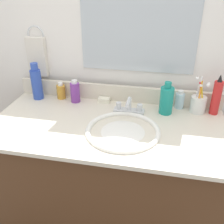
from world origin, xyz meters
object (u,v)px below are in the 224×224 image
at_px(hand_towel, 37,57).
at_px(faucet, 129,107).
at_px(cup_white_ceramic, 198,104).
at_px(soap_bar, 104,100).
at_px(bottle_spray_red, 216,97).
at_px(bottle_mouthwash_teal, 166,100).
at_px(bottle_cream_purple, 75,92).
at_px(bottle_gel_clear, 180,100).
at_px(bottle_oil_amber, 61,91).
at_px(bottle_shampoo_blue, 37,83).

bearing_deg(hand_towel, faucet, -15.27).
xyz_separation_m(cup_white_ceramic, soap_bar, (-0.50, 0.02, -0.04)).
bearing_deg(bottle_spray_red, cup_white_ceramic, 179.63).
xyz_separation_m(bottle_mouthwash_teal, bottle_cream_purple, (-0.50, 0.04, -0.02)).
xyz_separation_m(bottle_gel_clear, cup_white_ceramic, (0.09, -0.03, 0.00)).
xyz_separation_m(bottle_oil_amber, bottle_shampoo_blue, (-0.13, -0.03, 0.05)).
height_order(bottle_gel_clear, bottle_shampoo_blue, bottle_shampoo_blue).
xyz_separation_m(bottle_shampoo_blue, soap_bar, (0.38, 0.03, -0.08)).
distance_m(bottle_spray_red, cup_white_ceramic, 0.09).
distance_m(faucet, bottle_oil_amber, 0.42).
bearing_deg(hand_towel, bottle_shampoo_blue, -77.76).
distance_m(cup_white_ceramic, soap_bar, 0.51).
relative_size(bottle_shampoo_blue, soap_bar, 3.28).
xyz_separation_m(faucet, bottle_oil_amber, (-0.41, 0.09, 0.01)).
height_order(hand_towel, soap_bar, hand_towel).
distance_m(faucet, bottle_shampoo_blue, 0.54).
height_order(bottle_gel_clear, bottle_oil_amber, bottle_gel_clear).
xyz_separation_m(bottle_gel_clear, soap_bar, (-0.41, -0.01, -0.03)).
bearing_deg(bottle_mouthwash_teal, bottle_cream_purple, 175.97).
distance_m(bottle_cream_purple, cup_white_ceramic, 0.66).
height_order(hand_towel, bottle_gel_clear, hand_towel).
bearing_deg(faucet, soap_bar, 148.77).
distance_m(bottle_spray_red, bottle_oil_amber, 0.84).
bearing_deg(bottle_gel_clear, bottle_shampoo_blue, -177.24).
bearing_deg(bottle_mouthwash_teal, soap_bar, 169.52).
relative_size(hand_towel, faucet, 1.38).
height_order(bottle_spray_red, bottle_shampoo_blue, bottle_spray_red).
bearing_deg(bottle_gel_clear, faucet, -158.03).
bearing_deg(soap_bar, bottle_mouthwash_teal, -10.48).
bearing_deg(bottle_cream_purple, bottle_mouthwash_teal, -4.03).
xyz_separation_m(faucet, bottle_spray_red, (0.43, 0.07, 0.07)).
xyz_separation_m(bottle_cream_purple, cup_white_ceramic, (0.66, 0.01, -0.01)).
distance_m(faucet, soap_bar, 0.18).
height_order(faucet, soap_bar, faucet).
distance_m(hand_towel, bottle_cream_purple, 0.30).
xyz_separation_m(bottle_spray_red, soap_bar, (-0.59, 0.02, -0.08)).
xyz_separation_m(faucet, soap_bar, (-0.15, 0.09, -0.02)).
relative_size(bottle_cream_purple, bottle_oil_amber, 1.31).
bearing_deg(bottle_shampoo_blue, bottle_oil_amber, 11.47).
relative_size(bottle_oil_amber, bottle_shampoo_blue, 0.46).
bearing_deg(bottle_oil_amber, soap_bar, 0.34).
height_order(bottle_mouthwash_teal, bottle_oil_amber, bottle_mouthwash_teal).
relative_size(bottle_mouthwash_teal, bottle_cream_purple, 1.33).
bearing_deg(hand_towel, bottle_spray_red, -4.54).
height_order(bottle_cream_purple, cup_white_ceramic, cup_white_ceramic).
relative_size(faucet, soap_bar, 2.50).
xyz_separation_m(bottle_mouthwash_teal, bottle_shampoo_blue, (-0.72, 0.04, 0.02)).
distance_m(bottle_mouthwash_teal, bottle_shampoo_blue, 0.72).
bearing_deg(bottle_oil_amber, cup_white_ceramic, -1.38).
height_order(hand_towel, cup_white_ceramic, hand_towel).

